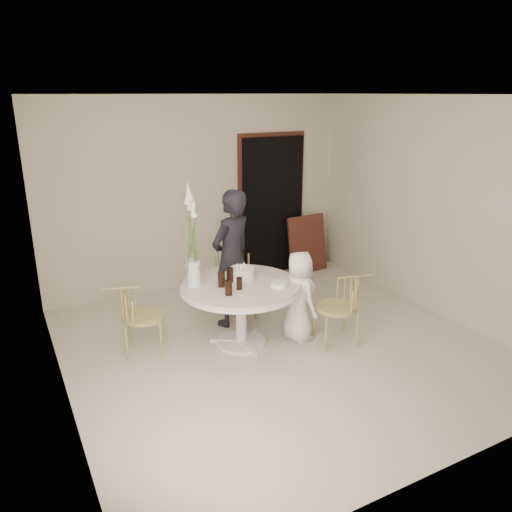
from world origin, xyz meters
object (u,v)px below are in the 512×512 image
girl (232,259)px  boy (299,296)px  table (241,293)px  chair_far (232,270)px  flower_vase (192,244)px  chair_right (346,299)px  birthday_cake (242,274)px  chair_left (132,310)px

girl → boy: 0.94m
table → chair_far: 0.91m
chair_far → table: bearing=-102.5°
chair_far → flower_vase: bearing=-132.3°
chair_right → birthday_cake: size_ratio=2.91×
boy → birthday_cake: boy is taller
chair_far → chair_right: size_ratio=1.09×
chair_far → chair_right: 1.56m
girl → chair_far: bearing=-138.8°
table → birthday_cake: bearing=58.0°
chair_right → birthday_cake: (-0.99, 0.62, 0.28)m
chair_left → boy: size_ratio=0.74×
girl → birthday_cake: 0.44m
girl → flower_vase: bearing=7.2°
boy → birthday_cake: 0.70m
table → girl: (0.15, 0.55, 0.22)m
chair_far → girl: girl is taller
flower_vase → chair_left: bearing=163.9°
table → chair_left: bearing=161.5°
table → chair_left: chair_left is taller
chair_right → girl: (-0.91, 1.05, 0.32)m
chair_left → table: bearing=-90.3°
table → flower_vase: bearing=158.3°
chair_far → chair_left: size_ratio=1.12×
birthday_cake → flower_vase: size_ratio=0.24×
chair_left → flower_vase: size_ratio=0.68×
boy → flower_vase: bearing=69.1°
chair_right → birthday_cake: 1.20m
table → chair_right: size_ratio=1.66×
birthday_cake → table: bearing=-122.0°
table → chair_far: chair_far is taller
chair_left → birthday_cake: 1.25m
birthday_cake → flower_vase: bearing=173.4°
chair_left → girl: girl is taller
girl → flower_vase: flower_vase is taller
boy → birthday_cake: bearing=58.6°
table → chair_left: (-1.11, 0.37, -0.11)m
table → birthday_cake: 0.23m
chair_far → boy: boy is taller
table → chair_far: size_ratio=1.53×
table → chair_far: bearing=70.8°
chair_far → chair_left: 1.49m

